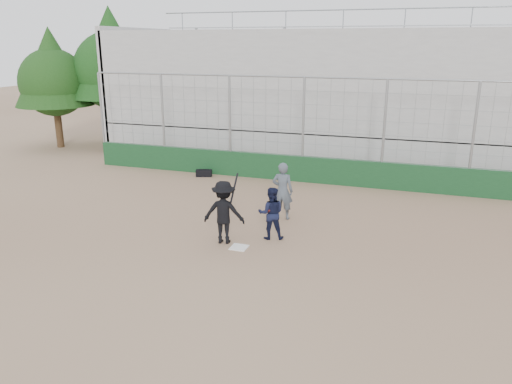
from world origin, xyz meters
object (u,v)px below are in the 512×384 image
(batter_at_plate, at_px, (224,212))
(umpire, at_px, (282,194))
(catcher_crouched, at_px, (271,222))
(equipment_bag, at_px, (204,173))

(batter_at_plate, bearing_deg, umpire, 67.64)
(batter_at_plate, height_order, catcher_crouched, batter_at_plate)
(umpire, distance_m, equipment_bag, 5.87)
(batter_at_plate, distance_m, equipment_bag, 7.12)
(equipment_bag, bearing_deg, catcher_crouched, -50.65)
(catcher_crouched, distance_m, umpire, 1.75)
(catcher_crouched, height_order, umpire, umpire)
(batter_at_plate, xyz_separation_m, catcher_crouched, (1.13, 0.64, -0.36))
(umpire, bearing_deg, equipment_bag, -43.35)
(equipment_bag, bearing_deg, umpire, -41.15)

